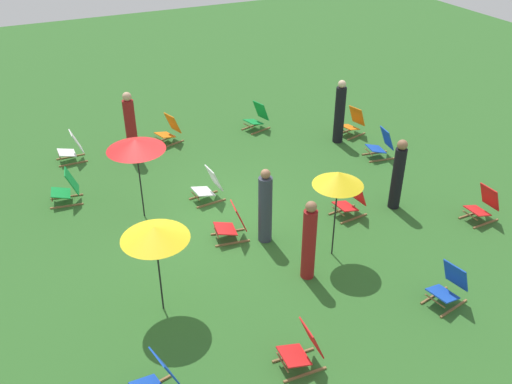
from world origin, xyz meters
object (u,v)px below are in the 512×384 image
object	(u,v)px
person_2	(398,175)
umbrella_0	(136,145)
deckchair_5	(157,379)
deckchair_12	(483,205)
deckchair_7	(381,145)
deckchair_1	(351,201)
person_1	(309,242)
person_4	(340,113)
deckchair_8	(72,148)
deckchair_0	(303,348)
deckchair_3	(449,286)
umbrella_2	(338,179)
deckchair_9	(169,130)
person_0	(131,127)
deckchair_11	(232,224)
person_3	(265,208)
deckchair_6	(353,123)
deckchair_2	(209,186)
deckchair_4	(67,188)
deckchair_10	(257,117)
umbrella_1	(155,233)

from	to	relation	value
person_2	umbrella_0	bearing A→B (deg)	15.07
deckchair_5	deckchair_12	xyz separation A→B (m)	(-1.61, 8.04, 0.00)
deckchair_7	deckchair_1	bearing A→B (deg)	-40.06
deckchair_7	person_1	world-z (taller)	person_1
deckchair_12	person_4	world-z (taller)	person_4
deckchair_8	deckchair_0	bearing A→B (deg)	13.32
deckchair_3	umbrella_2	distance (m)	2.82
deckchair_5	person_1	distance (m)	3.82
person_4	person_1	bearing A→B (deg)	107.99
deckchair_9	person_0	world-z (taller)	person_0
umbrella_0	deckchair_11	bearing A→B (deg)	42.40
umbrella_2	person_2	world-z (taller)	umbrella_2
deckchair_5	person_0	xyz separation A→B (m)	(-7.97, 1.65, 0.54)
deckchair_1	person_3	bearing A→B (deg)	-94.35
deckchair_8	deckchair_6	bearing A→B (deg)	76.61
deckchair_2	deckchair_7	size ratio (longest dim) A/B	1.00
deckchair_4	person_3	world-z (taller)	person_3
deckchair_6	deckchair_8	world-z (taller)	same
person_1	deckchair_2	bearing A→B (deg)	-162.70
deckchair_0	deckchair_2	bearing A→B (deg)	177.83
deckchair_11	person_4	size ratio (longest dim) A/B	0.45
deckchair_10	deckchair_11	bearing A→B (deg)	-46.57
deckchair_9	person_4	world-z (taller)	person_4
deckchair_6	umbrella_1	world-z (taller)	umbrella_1
deckchair_7	deckchair_12	bearing A→B (deg)	12.56
deckchair_3	umbrella_0	distance (m)	6.90
deckchair_11	umbrella_0	world-z (taller)	umbrella_0
deckchair_6	umbrella_2	bearing A→B (deg)	-51.46
deckchair_0	deckchair_9	xyz separation A→B (m)	(-8.84, 0.54, 0.00)
deckchair_4	deckchair_6	world-z (taller)	same
deckchair_2	umbrella_2	distance (m)	3.74
deckchair_5	person_4	world-z (taller)	person_4
deckchair_1	umbrella_1	size ratio (longest dim) A/B	0.46
deckchair_7	deckchair_0	bearing A→B (deg)	-36.57
deckchair_2	deckchair_4	bearing A→B (deg)	-118.08
deckchair_4	deckchair_6	size ratio (longest dim) A/B	0.98
deckchair_1	deckchair_8	xyz separation A→B (m)	(-5.41, -5.33, 0.00)
person_4	deckchair_10	bearing A→B (deg)	10.06
deckchair_11	person_3	distance (m)	0.83
person_3	deckchair_10	bearing A→B (deg)	150.71
deckchair_1	deckchair_3	size ratio (longest dim) A/B	0.99
person_3	person_4	distance (m)	5.29
umbrella_0	person_0	xyz separation A→B (m)	(-2.99, 0.53, -0.92)
deckchair_11	person_0	world-z (taller)	person_0
deckchair_3	umbrella_2	xyz separation A→B (m)	(-2.14, -1.15, 1.43)
deckchair_1	deckchair_10	xyz separation A→B (m)	(-5.17, 0.06, 0.00)
deckchair_9	person_2	xyz separation A→B (m)	(5.57, 3.74, 0.48)
deckchair_6	deckchair_12	size ratio (longest dim) A/B	1.02
deckchair_3	umbrella_0	size ratio (longest dim) A/B	0.43
deckchair_12	deckchair_9	bearing A→B (deg)	-144.78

